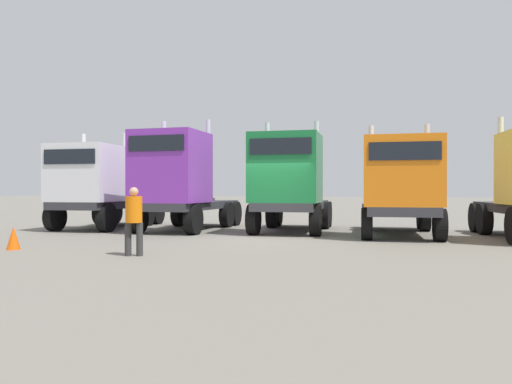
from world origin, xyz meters
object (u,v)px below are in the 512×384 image
semi_truck_white (96,186)px  visitor_in_hivis (134,216)px  semi_truck_purple (178,180)px  traffic_cone_near (13,238)px  semi_truck_green (289,182)px  semi_truck_orange (400,186)px

semi_truck_white → visitor_in_hivis: 8.82m
visitor_in_hivis → semi_truck_white: bearing=24.2°
semi_truck_purple → traffic_cone_near: (-1.37, -6.58, -1.65)m
semi_truck_green → semi_truck_white: bearing=-89.2°
semi_truck_orange → semi_truck_green: bearing=-101.1°
semi_truck_purple → semi_truck_green: 4.26m
semi_truck_green → visitor_in_hivis: (-1.80, -7.40, -0.91)m
semi_truck_orange → visitor_in_hivis: semi_truck_orange is taller
semi_truck_green → traffic_cone_near: semi_truck_green is taller
semi_truck_white → traffic_cone_near: semi_truck_white is taller
visitor_in_hivis → traffic_cone_near: 3.81m
semi_truck_purple → semi_truck_green: size_ratio=1.04×
semi_truck_white → traffic_cone_near: size_ratio=9.61×
semi_truck_orange → visitor_in_hivis: size_ratio=3.91×
semi_truck_orange → visitor_in_hivis: (-5.77, -7.13, -0.78)m
semi_truck_white → semi_truck_purple: 3.63m
semi_truck_white → semi_truck_purple: size_ratio=0.97×
semi_truck_purple → visitor_in_hivis: bearing=15.7°
traffic_cone_near → semi_truck_orange: bearing=36.8°
semi_truck_green → traffic_cone_near: bearing=-43.3°
semi_truck_white → visitor_in_hivis: bearing=36.7°
semi_truck_purple → traffic_cone_near: semi_truck_purple is taller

